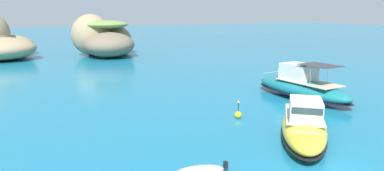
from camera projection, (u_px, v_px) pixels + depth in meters
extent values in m
ellipsoid|color=#9E8966|center=(7.00, 45.00, 66.79)|extent=(11.26, 10.97, 3.95)
ellipsoid|color=#9E8966|center=(2.00, 49.00, 59.96)|extent=(14.02, 13.84, 3.96)
ellipsoid|color=#9E8966|center=(91.00, 35.00, 66.70)|extent=(10.55, 10.55, 7.86)
ellipsoid|color=#756651|center=(109.00, 45.00, 63.97)|extent=(11.80, 12.95, 4.58)
ellipsoid|color=#84755B|center=(114.00, 39.00, 70.15)|extent=(9.83, 9.32, 5.73)
ellipsoid|color=#84755B|center=(115.00, 44.00, 71.07)|extent=(7.75, 8.49, 3.45)
ellipsoid|color=olive|center=(106.00, 25.00, 66.07)|extent=(8.32, 7.56, 1.63)
ellipsoid|color=yellow|center=(304.00, 127.00, 22.75)|extent=(8.23, 8.73, 1.57)
ellipsoid|color=black|center=(303.00, 132.00, 22.82)|extent=(8.40, 8.91, 0.19)
cube|color=#C6B793|center=(304.00, 114.00, 23.27)|extent=(5.15, 5.36, 0.06)
cube|color=silver|center=(306.00, 109.00, 22.03)|extent=(3.17, 3.22, 1.29)
cube|color=#2D4756|center=(307.00, 113.00, 20.76)|extent=(1.54, 1.42, 0.69)
cylinder|color=silver|center=(308.00, 133.00, 19.16)|extent=(1.47, 1.32, 0.04)
ellipsoid|color=#19727A|center=(302.00, 89.00, 33.50)|extent=(3.86, 11.11, 1.86)
ellipsoid|color=black|center=(301.00, 93.00, 33.58)|extent=(3.93, 11.34, 0.22)
cube|color=#C6B793|center=(309.00, 82.00, 32.64)|extent=(3.11, 6.16, 0.06)
cube|color=silver|center=(298.00, 72.00, 33.63)|extent=(2.46, 3.18, 1.53)
cube|color=#2D4756|center=(287.00, 68.00, 34.91)|extent=(2.15, 0.45, 0.81)
cylinder|color=silver|center=(271.00, 72.00, 36.91)|extent=(2.30, 0.16, 0.04)
cube|color=#333338|center=(320.00, 65.00, 31.35)|extent=(2.73, 3.42, 0.04)
cylinder|color=silver|center=(310.00, 76.00, 30.96)|extent=(0.03, 0.03, 1.75)
cylinder|color=silver|center=(328.00, 74.00, 32.10)|extent=(0.03, 0.03, 1.75)
ellipsoid|color=#B2B2B2|center=(200.00, 171.00, 17.73)|extent=(2.78, 1.63, 0.44)
cube|color=#9E998E|center=(200.00, 170.00, 17.72)|extent=(1.91, 0.98, 0.06)
cube|color=black|center=(226.00, 165.00, 18.05)|extent=(0.24, 0.24, 0.36)
sphere|color=yellow|center=(238.00, 115.00, 27.25)|extent=(0.56, 0.56, 0.56)
cylinder|color=black|center=(238.00, 109.00, 27.15)|extent=(0.06, 0.06, 1.00)
cone|color=yellow|center=(239.00, 101.00, 27.02)|extent=(0.20, 0.20, 0.20)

